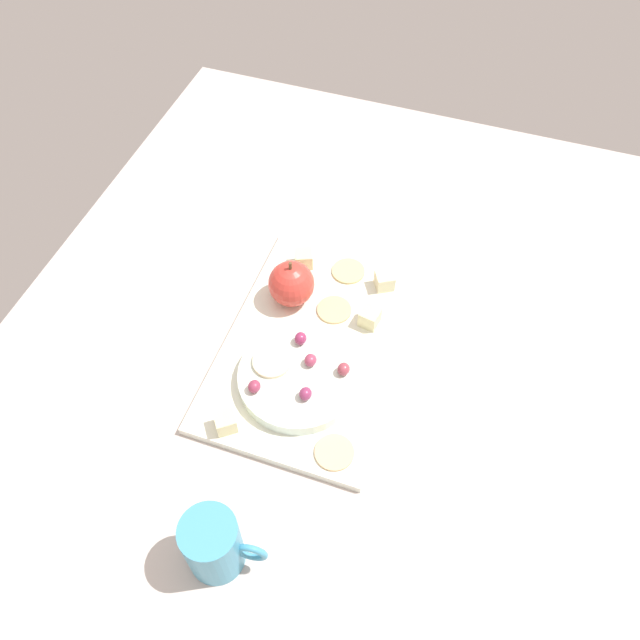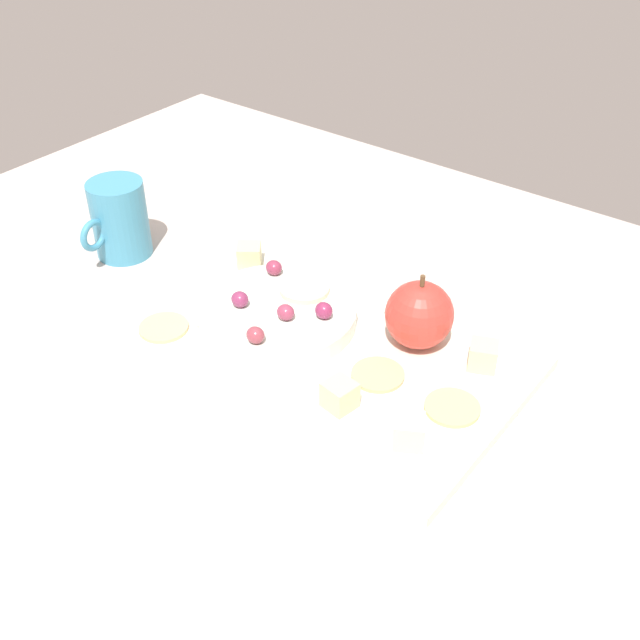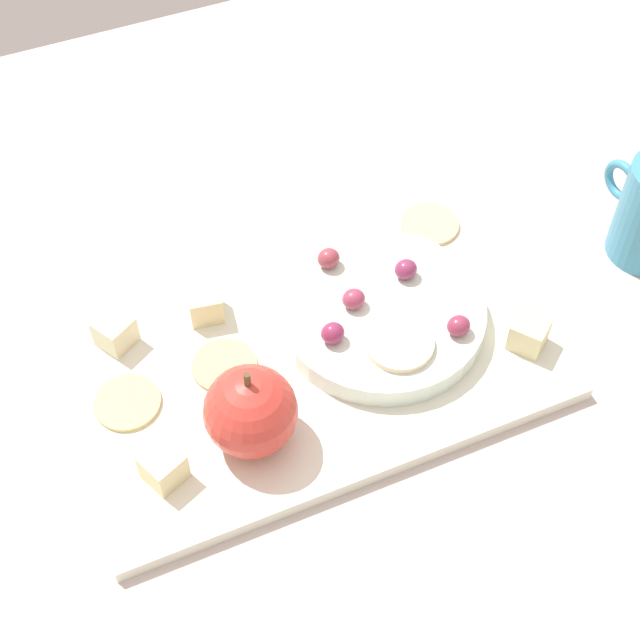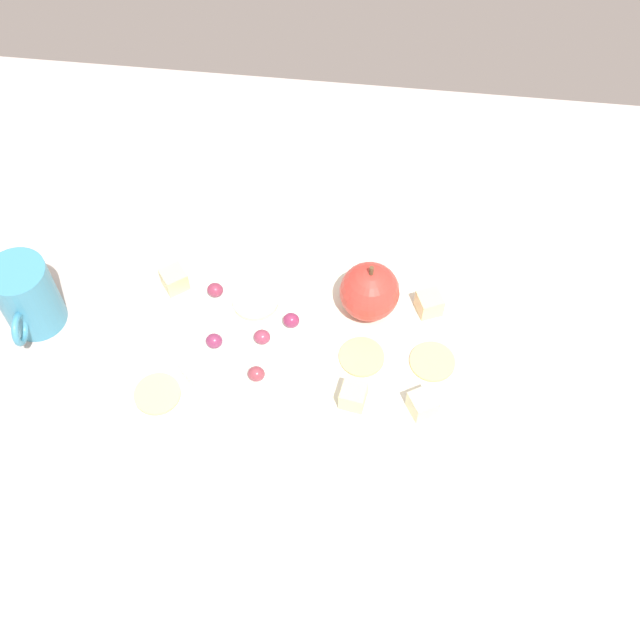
% 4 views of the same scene
% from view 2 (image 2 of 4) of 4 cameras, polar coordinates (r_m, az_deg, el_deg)
% --- Properties ---
extents(table, '(1.27, 0.98, 0.03)m').
position_cam_2_polar(table, '(0.82, -1.05, -3.65)').
color(table, beige).
rests_on(table, ground).
extents(platter, '(0.39, 0.26, 0.01)m').
position_cam_2_polar(platter, '(0.80, 0.68, -2.42)').
color(platter, silver).
rests_on(platter, table).
extents(serving_dish, '(0.17, 0.17, 0.02)m').
position_cam_2_polar(serving_dish, '(0.83, -3.22, 0.39)').
color(serving_dish, white).
rests_on(serving_dish, platter).
extents(apple_whole, '(0.07, 0.07, 0.07)m').
position_cam_2_polar(apple_whole, '(0.79, 7.36, 0.38)').
color(apple_whole, red).
rests_on(apple_whole, platter).
extents(apple_stem, '(0.01, 0.01, 0.01)m').
position_cam_2_polar(apple_stem, '(0.77, 7.60, 2.88)').
color(apple_stem, brown).
rests_on(apple_stem, apple_whole).
extents(cheese_cube_0, '(0.04, 0.04, 0.03)m').
position_cam_2_polar(cheese_cube_0, '(0.78, 11.99, -2.59)').
color(cheese_cube_0, beige).
rests_on(cheese_cube_0, platter).
extents(cheese_cube_1, '(0.03, 0.03, 0.03)m').
position_cam_2_polar(cheese_cube_1, '(0.72, 1.46, -5.57)').
color(cheese_cube_1, beige).
rests_on(cheese_cube_1, platter).
extents(cheese_cube_2, '(0.04, 0.04, 0.03)m').
position_cam_2_polar(cheese_cube_2, '(0.69, 6.60, -8.20)').
color(cheese_cube_2, beige).
rests_on(cheese_cube_2, platter).
extents(cheese_cube_3, '(0.04, 0.04, 0.03)m').
position_cam_2_polar(cheese_cube_3, '(0.93, -5.26, 4.75)').
color(cheese_cube_3, beige).
rests_on(cheese_cube_3, platter).
extents(cracker_0, '(0.05, 0.05, 0.00)m').
position_cam_2_polar(cracker_0, '(0.74, 9.76, -6.40)').
color(cracker_0, '#D2C380').
rests_on(cracker_0, platter).
extents(cracker_1, '(0.05, 0.05, 0.00)m').
position_cam_2_polar(cracker_1, '(0.76, 4.31, -4.06)').
color(cracker_1, '#D6B47E').
rests_on(cracker_1, platter).
extents(cracker_2, '(0.05, 0.05, 0.00)m').
position_cam_2_polar(cracker_2, '(0.84, -11.49, -0.55)').
color(cracker_2, '#E4BA87').
rests_on(cracker_2, platter).
extents(grape_0, '(0.02, 0.02, 0.02)m').
position_cam_2_polar(grape_0, '(0.82, -5.95, 1.53)').
color(grape_0, '#883057').
rests_on(grape_0, serving_dish).
extents(grape_1, '(0.02, 0.02, 0.02)m').
position_cam_2_polar(grape_1, '(0.80, -2.56, 0.58)').
color(grape_1, '#9A3A55').
rests_on(grape_1, serving_dish).
extents(grape_2, '(0.02, 0.02, 0.02)m').
position_cam_2_polar(grape_2, '(0.87, -3.43, 3.90)').
color(grape_2, '#90324D').
rests_on(grape_2, serving_dish).
extents(grape_3, '(0.02, 0.02, 0.02)m').
position_cam_2_polar(grape_3, '(0.80, 0.17, 0.76)').
color(grape_3, '#8F2C53').
rests_on(grape_3, serving_dish).
extents(grape_4, '(0.02, 0.02, 0.02)m').
position_cam_2_polar(grape_4, '(0.77, -4.80, -1.12)').
color(grape_4, '#973D4A').
rests_on(grape_4, serving_dish).
extents(apple_slice_0, '(0.06, 0.06, 0.01)m').
position_cam_2_polar(apple_slice_0, '(0.85, -1.16, 2.32)').
color(apple_slice_0, beige).
rests_on(apple_slice_0, serving_dish).
extents(cup, '(0.07, 0.10, 0.10)m').
position_cam_2_polar(cup, '(0.99, -14.64, 7.23)').
color(cup, teal).
rests_on(cup, table).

